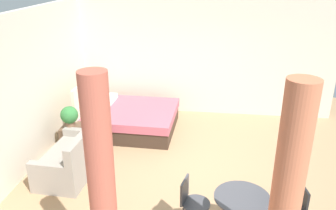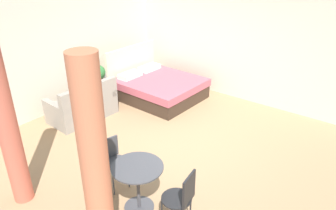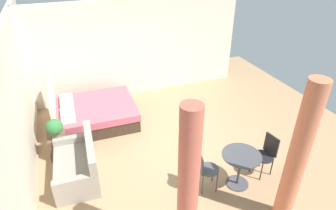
# 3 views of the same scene
# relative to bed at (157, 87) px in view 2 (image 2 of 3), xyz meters

# --- Properties ---
(ground_plane) EXTENTS (8.78, 9.36, 0.02)m
(ground_plane) POSITION_rel_bed_xyz_m (-1.58, -1.68, -0.30)
(ground_plane) COLOR #9E7A56
(wall_back) EXTENTS (8.78, 0.12, 2.88)m
(wall_back) POSITION_rel_bed_xyz_m (-1.58, 1.50, 1.15)
(wall_back) COLOR beige
(wall_back) RESTS_ON ground
(wall_right) EXTENTS (0.12, 6.36, 2.88)m
(wall_right) POSITION_rel_bed_xyz_m (1.31, -1.68, 1.15)
(wall_right) COLOR beige
(wall_right) RESTS_ON ground
(bed) EXTENTS (1.80, 2.08, 1.21)m
(bed) POSITION_rel_bed_xyz_m (0.00, 0.00, 0.00)
(bed) COLOR #38281E
(bed) RESTS_ON ground
(couch) EXTENTS (1.48, 0.89, 0.89)m
(couch) POSITION_rel_bed_xyz_m (-1.94, 0.59, 0.00)
(couch) COLOR gray
(couch) RESTS_ON ground
(nightstand) EXTENTS (0.49, 0.39, 0.52)m
(nightstand) POSITION_rel_bed_xyz_m (-1.04, 0.94, -0.03)
(nightstand) COLOR brown
(nightstand) RESTS_ON ground
(potted_plant) EXTENTS (0.35, 0.35, 0.47)m
(potted_plant) POSITION_rel_bed_xyz_m (-1.14, 0.92, 0.50)
(potted_plant) COLOR brown
(potted_plant) RESTS_ON nightstand
(vase) EXTENTS (0.08, 0.08, 0.20)m
(vase) POSITION_rel_bed_xyz_m (-0.92, 0.96, 0.33)
(vase) COLOR silver
(vase) RESTS_ON nightstand
(balcony_table) EXTENTS (0.75, 0.75, 0.75)m
(balcony_table) POSITION_rel_bed_xyz_m (-3.29, -2.34, 0.24)
(balcony_table) COLOR #3F3F44
(balcony_table) RESTS_ON ground
(cafe_chair_near_window) EXTENTS (0.48, 0.48, 0.83)m
(cafe_chair_near_window) POSITION_rel_bed_xyz_m (-3.13, -1.65, 0.23)
(cafe_chair_near_window) COLOR #3F3F44
(cafe_chair_near_window) RESTS_ON ground
(cafe_chair_near_couch) EXTENTS (0.48, 0.48, 0.89)m
(cafe_chair_near_couch) POSITION_rel_bed_xyz_m (-3.18, -3.04, 0.24)
(cafe_chair_near_couch) COLOR black
(cafe_chair_near_couch) RESTS_ON ground
(curtain_left) EXTENTS (0.30, 0.30, 2.69)m
(curtain_left) POSITION_rel_bed_xyz_m (-4.22, -2.63, 1.05)
(curtain_left) COLOR #D1704C
(curtain_left) RESTS_ON ground
(curtain_right) EXTENTS (0.29, 0.29, 2.69)m
(curtain_right) POSITION_rel_bed_xyz_m (-4.22, -0.77, 1.05)
(curtain_right) COLOR #C15B47
(curtain_right) RESTS_ON ground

